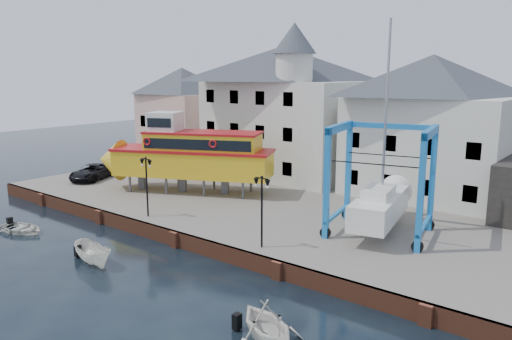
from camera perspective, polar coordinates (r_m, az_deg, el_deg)
The scene contains 13 objects.
ground at distance 32.34m, azimuth -9.22°, elevation -8.67°, with size 140.00×140.00×0.00m, color black.
hardstanding at distance 40.05m, azimuth 2.43°, elevation -3.86°, with size 44.00×22.00×1.00m, color #6B655B.
quay_wall at distance 32.24m, azimuth -9.11°, elevation -7.79°, with size 44.00×0.47×1.00m.
building_pink at distance 56.07m, azimuth -8.35°, elevation 6.24°, with size 8.00×7.00×10.30m.
building_white_main at distance 47.65m, azimuth 2.98°, elevation 6.91°, with size 14.00×8.30×14.00m.
building_white_right at distance 41.87m, azimuth 19.19°, elevation 4.68°, with size 12.00×8.00×11.20m.
lamp_post_left at distance 34.91m, azimuth -12.44°, elevation -0.19°, with size 1.12×0.32×4.20m.
lamp_post_right at distance 28.05m, azimuth 0.67°, elevation -2.70°, with size 1.12×0.32×4.20m.
tour_boat at distance 41.85m, azimuth -8.41°, elevation 1.76°, with size 15.32×9.65×6.62m.
travel_lift at distance 32.27m, azimuth 14.29°, elevation -3.04°, with size 6.86×8.84×12.96m.
van at distance 48.82m, azimuth -18.20°, elevation -0.22°, with size 2.35×5.09×1.42m, color black.
motorboat_a at distance 30.78m, azimuth -18.03°, elevation -10.14°, with size 1.35×3.59×1.39m, color white.
motorboat_d at distance 38.39m, azimuth -25.21°, elevation -6.41°, with size 2.57×3.60×0.75m, color white.
Camera 1 is at (22.62, -20.36, 10.94)m, focal length 35.00 mm.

